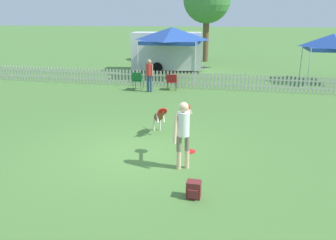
{
  "coord_description": "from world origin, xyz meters",
  "views": [
    {
      "loc": [
        2.69,
        -7.55,
        3.43
      ],
      "look_at": [
        0.85,
        0.68,
        0.77
      ],
      "focal_mm": 35.0,
      "sensor_mm": 36.0,
      "label": 1
    }
  ],
  "objects_px": {
    "handler_person": "(183,127)",
    "leaping_dog": "(159,116)",
    "spectator_standing": "(149,73)",
    "frisbee_near_handler": "(182,128)",
    "folding_chair_blue_left": "(137,79)",
    "folding_chair_center": "(172,81)",
    "backpack_on_grass": "(194,190)",
    "canopy_tent_main": "(172,35)",
    "canopy_tent_secondary": "(333,42)",
    "frisbee_near_dog": "(190,151)",
    "equipment_trailer": "(167,51)"
  },
  "relations": [
    {
      "from": "handler_person",
      "to": "spectator_standing",
      "type": "xyz_separation_m",
      "value": [
        -3.02,
        7.82,
        -0.1
      ]
    },
    {
      "from": "canopy_tent_main",
      "to": "equipment_trailer",
      "type": "xyz_separation_m",
      "value": [
        -0.83,
        2.36,
        -1.12
      ]
    },
    {
      "from": "backpack_on_grass",
      "to": "canopy_tent_secondary",
      "type": "distance_m",
      "value": 14.65
    },
    {
      "from": "frisbee_near_handler",
      "to": "canopy_tent_main",
      "type": "relative_size",
      "value": 0.08
    },
    {
      "from": "equipment_trailer",
      "to": "spectator_standing",
      "type": "bearing_deg",
      "value": -93.54
    },
    {
      "from": "canopy_tent_main",
      "to": "canopy_tent_secondary",
      "type": "relative_size",
      "value": 1.24
    },
    {
      "from": "frisbee_near_handler",
      "to": "leaping_dog",
      "type": "bearing_deg",
      "value": -130.71
    },
    {
      "from": "leaping_dog",
      "to": "canopy_tent_main",
      "type": "xyz_separation_m",
      "value": [
        -1.67,
        9.8,
        1.86
      ]
    },
    {
      "from": "folding_chair_center",
      "to": "backpack_on_grass",
      "type": "bearing_deg",
      "value": 96.55
    },
    {
      "from": "canopy_tent_main",
      "to": "spectator_standing",
      "type": "relative_size",
      "value": 2.09
    },
    {
      "from": "folding_chair_center",
      "to": "equipment_trailer",
      "type": "bearing_deg",
      "value": -83.02
    },
    {
      "from": "folding_chair_blue_left",
      "to": "spectator_standing",
      "type": "relative_size",
      "value": 0.57
    },
    {
      "from": "handler_person",
      "to": "equipment_trailer",
      "type": "height_order",
      "value": "equipment_trailer"
    },
    {
      "from": "frisbee_near_dog",
      "to": "frisbee_near_handler",
      "type": "bearing_deg",
      "value": 106.71
    },
    {
      "from": "leaping_dog",
      "to": "folding_chair_blue_left",
      "type": "relative_size",
      "value": 1.26
    },
    {
      "from": "leaping_dog",
      "to": "folding_chair_blue_left",
      "type": "xyz_separation_m",
      "value": [
        -2.59,
        5.95,
        -0.04
      ]
    },
    {
      "from": "leaping_dog",
      "to": "backpack_on_grass",
      "type": "distance_m",
      "value": 3.82
    },
    {
      "from": "handler_person",
      "to": "folding_chair_blue_left",
      "type": "bearing_deg",
      "value": 87.54
    },
    {
      "from": "spectator_standing",
      "to": "canopy_tent_secondary",
      "type": "bearing_deg",
      "value": -136.23
    },
    {
      "from": "handler_person",
      "to": "canopy_tent_secondary",
      "type": "distance_m",
      "value": 13.54
    },
    {
      "from": "handler_person",
      "to": "equipment_trailer",
      "type": "bearing_deg",
      "value": 77.16
    },
    {
      "from": "folding_chair_blue_left",
      "to": "canopy_tent_secondary",
      "type": "height_order",
      "value": "canopy_tent_secondary"
    },
    {
      "from": "spectator_standing",
      "to": "equipment_trailer",
      "type": "height_order",
      "value": "equipment_trailer"
    },
    {
      "from": "frisbee_near_dog",
      "to": "folding_chair_blue_left",
      "type": "height_order",
      "value": "folding_chair_blue_left"
    },
    {
      "from": "folding_chair_center",
      "to": "frisbee_near_dog",
      "type": "bearing_deg",
      "value": 97.77
    },
    {
      "from": "frisbee_near_dog",
      "to": "canopy_tent_secondary",
      "type": "bearing_deg",
      "value": 62.54
    },
    {
      "from": "folding_chair_center",
      "to": "canopy_tent_main",
      "type": "bearing_deg",
      "value": -86.15
    },
    {
      "from": "frisbee_near_dog",
      "to": "equipment_trailer",
      "type": "relative_size",
      "value": 0.05
    },
    {
      "from": "folding_chair_blue_left",
      "to": "folding_chair_center",
      "type": "relative_size",
      "value": 1.1
    },
    {
      "from": "leaping_dog",
      "to": "frisbee_near_handler",
      "type": "relative_size",
      "value": 4.11
    },
    {
      "from": "canopy_tent_secondary",
      "to": "equipment_trailer",
      "type": "xyz_separation_m",
      "value": [
        -9.47,
        2.15,
        -0.85
      ]
    },
    {
      "from": "folding_chair_blue_left",
      "to": "canopy_tent_secondary",
      "type": "distance_m",
      "value": 10.51
    },
    {
      "from": "frisbee_near_handler",
      "to": "backpack_on_grass",
      "type": "height_order",
      "value": "backpack_on_grass"
    },
    {
      "from": "spectator_standing",
      "to": "folding_chair_blue_left",
      "type": "bearing_deg",
      "value": -3.79
    },
    {
      "from": "frisbee_near_handler",
      "to": "backpack_on_grass",
      "type": "distance_m",
      "value": 4.26
    },
    {
      "from": "folding_chair_center",
      "to": "canopy_tent_secondary",
      "type": "height_order",
      "value": "canopy_tent_secondary"
    },
    {
      "from": "canopy_tent_main",
      "to": "canopy_tent_secondary",
      "type": "xyz_separation_m",
      "value": [
        8.64,
        0.21,
        -0.26
      ]
    },
    {
      "from": "canopy_tent_main",
      "to": "spectator_standing",
      "type": "height_order",
      "value": "canopy_tent_main"
    },
    {
      "from": "handler_person",
      "to": "leaping_dog",
      "type": "relative_size",
      "value": 1.46
    },
    {
      "from": "frisbee_near_handler",
      "to": "canopy_tent_secondary",
      "type": "distance_m",
      "value": 11.5
    },
    {
      "from": "backpack_on_grass",
      "to": "spectator_standing",
      "type": "relative_size",
      "value": 0.23
    },
    {
      "from": "equipment_trailer",
      "to": "backpack_on_grass",
      "type": "bearing_deg",
      "value": -84.24
    },
    {
      "from": "spectator_standing",
      "to": "folding_chair_center",
      "type": "bearing_deg",
      "value": -131.92
    },
    {
      "from": "frisbee_near_handler",
      "to": "folding_chair_center",
      "type": "height_order",
      "value": "folding_chair_center"
    },
    {
      "from": "backpack_on_grass",
      "to": "equipment_trailer",
      "type": "relative_size",
      "value": 0.07
    },
    {
      "from": "handler_person",
      "to": "backpack_on_grass",
      "type": "height_order",
      "value": "handler_person"
    },
    {
      "from": "backpack_on_grass",
      "to": "canopy_tent_secondary",
      "type": "relative_size",
      "value": 0.14
    },
    {
      "from": "frisbee_near_dog",
      "to": "canopy_tent_main",
      "type": "distance_m",
      "value": 11.59
    },
    {
      "from": "handler_person",
      "to": "canopy_tent_main",
      "type": "distance_m",
      "value": 12.35
    },
    {
      "from": "spectator_standing",
      "to": "frisbee_near_handler",
      "type": "bearing_deg",
      "value": 134.25
    }
  ]
}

